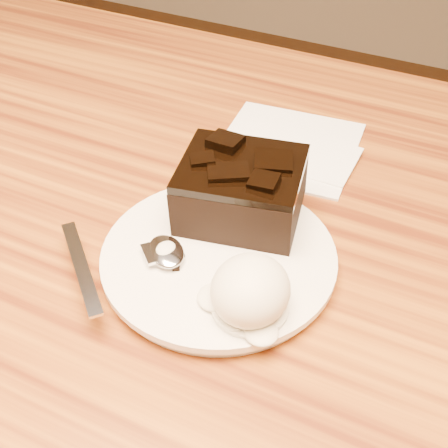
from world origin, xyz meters
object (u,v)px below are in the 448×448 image
at_px(spoon, 166,253).
at_px(brownie, 241,193).
at_px(dining_table, 147,432).
at_px(ice_cream_scoop, 250,290).
at_px(napkin, 287,145).
at_px(plate, 219,260).

bearing_deg(spoon, brownie, 19.69).
xyz_separation_m(dining_table, ice_cream_scoop, (0.16, -0.05, 0.41)).
distance_m(spoon, napkin, 0.21).
bearing_deg(spoon, ice_cream_scoop, -61.40).
bearing_deg(ice_cream_scoop, brownie, 118.25).
bearing_deg(dining_table, spoon, -22.95).
bearing_deg(spoon, plate, -15.49).
xyz_separation_m(plate, brownie, (-0.00, 0.05, 0.03)).
distance_m(plate, spoon, 0.04).
relative_size(spoon, napkin, 1.15).
bearing_deg(napkin, spoon, -96.46).
xyz_separation_m(ice_cream_scoop, napkin, (-0.06, 0.23, -0.03)).
relative_size(dining_table, napkin, 8.53).
xyz_separation_m(brownie, spoon, (-0.03, -0.08, -0.02)).
xyz_separation_m(dining_table, spoon, (0.08, -0.03, 0.40)).
xyz_separation_m(plate, napkin, (-0.01, 0.19, -0.01)).
bearing_deg(napkin, plate, -86.26).
bearing_deg(napkin, brownie, -86.77).
distance_m(dining_table, ice_cream_scoop, 0.44).
relative_size(ice_cream_scoop, napkin, 0.44).
height_order(dining_table, brownie, brownie).
bearing_deg(ice_cream_scoop, napkin, 104.35).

